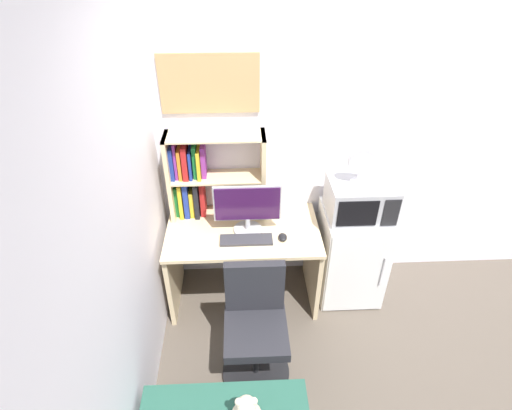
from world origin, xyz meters
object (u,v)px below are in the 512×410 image
Objects in this scene: hutch_bookshelf at (201,176)px; desk_fan at (361,163)px; mini_fridge at (351,254)px; microwave at (360,199)px; computer_mouse at (283,237)px; keyboard at (246,240)px; monitor at (247,207)px; wall_corkboard at (209,84)px; desk_chair at (256,332)px.

hutch_bookshelf is 1.19m from desk_fan.
mini_fridge is 0.55m from microwave.
hutch_bookshelf reaches higher than computer_mouse.
keyboard is at bearing -168.48° from desk_fan.
monitor is 0.91m from wall_corkboard.
microwave is at bearing 11.36° from keyboard.
computer_mouse is at bearing -164.62° from microwave.
computer_mouse is 0.10× the size of desk_chair.
computer_mouse is 0.13× the size of wall_corkboard.
mini_fridge is 2.86× the size of desk_fan.
monitor is at bearing 92.35° from desk_chair.
hutch_bookshelf is 0.78m from computer_mouse.
monitor is 0.72× the size of wall_corkboard.
keyboard is 0.91m from microwave.
desk_chair is (-0.78, -0.74, -0.86)m from desk_fan.
keyboard is at bearing -168.64° from microwave.
desk_fan reaches higher than microwave.
computer_mouse is at bearing 2.22° from keyboard.
desk_chair reaches higher than computer_mouse.
wall_corkboard reaches higher than desk_chair.
microwave is at bearing 42.05° from desk_chair.
wall_corkboard is at bearing 125.91° from monitor.
mini_fridge is at bearing 41.93° from desk_chair.
desk_fan is 0.41× the size of wall_corkboard.
monitor reaches higher than microwave.
wall_corkboard is (-1.05, 0.30, 0.49)m from desk_fan.
hutch_bookshelf is at bearing 144.93° from monitor.
wall_corkboard reaches higher than monitor.
computer_mouse is at bearing -30.80° from hutch_bookshelf.
mini_fridge is at bearing 4.13° from desk_fan.
desk_chair is (-0.23, -0.58, -0.34)m from computer_mouse.
desk_chair is at bearing -111.58° from computer_mouse.
computer_mouse is at bearing 68.42° from desk_chair.
mini_fridge is (0.85, 0.04, -0.53)m from monitor.
monitor is (0.35, -0.24, -0.13)m from hutch_bookshelf.
monitor is 1.29× the size of keyboard.
microwave reaches higher than mini_fridge.
desk_fan is (0.55, 0.16, 0.52)m from computer_mouse.
mini_fridge is (1.20, -0.20, -0.66)m from hutch_bookshelf.
keyboard is (0.33, -0.37, -0.34)m from hutch_bookshelf.
wall_corkboard is (-0.23, 0.46, 1.02)m from keyboard.
keyboard is 0.81× the size of microwave.
wall_corkboard is at bearing 165.21° from microwave.
hutch_bookshelf is at bearing 170.04° from desk_fan.
keyboard is (-0.01, -0.13, -0.21)m from monitor.
hutch_bookshelf reaches higher than microwave.
desk_fan is at bearing 15.90° from computer_mouse.
hutch_bookshelf is 1.90× the size of keyboard.
microwave is 0.31m from desk_fan.
desk_chair is (-0.82, -0.74, -0.56)m from microwave.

